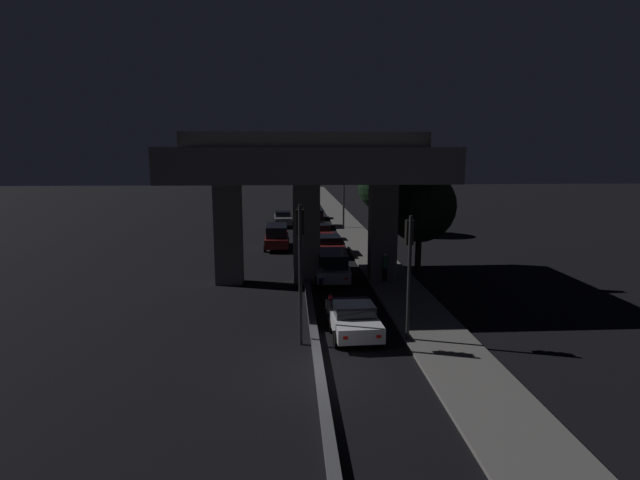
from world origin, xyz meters
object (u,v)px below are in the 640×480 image
Objects in this scene: car_white_lead at (353,318)px; car_black_sixth at (312,212)px; street_lamp at (341,178)px; car_black_fifth at (315,218)px; car_dark_red_third at (329,244)px; car_grey_second_oncoming at (283,218)px; traffic_light_right_of_median at (409,257)px; traffic_light_left_of_median at (300,251)px; car_dark_red_fourth at (321,232)px; car_dark_red_lead_oncoming at (277,236)px; car_silver_second at (332,265)px; pedestrian_on_sidewalk at (385,267)px; motorcycle_black_filtering_near at (331,314)px; motorcycle_blue_filtering_mid at (321,278)px.

car_black_sixth reaches higher than car_white_lead.
car_black_fifth is at bearing 159.49° from street_lamp.
car_dark_red_third is 15.01m from car_grey_second_oncoming.
traffic_light_left_of_median is at bearing -179.94° from traffic_light_right_of_median.
car_grey_second_oncoming is at bearing 18.73° from car_dark_red_fourth.
car_dark_red_fourth is 13.88m from car_black_sixth.
traffic_light_right_of_median is 1.10× the size of car_grey_second_oncoming.
car_dark_red_lead_oncoming is (-3.58, -10.85, 0.00)m from car_black_fifth.
car_silver_second is at bearing 77.88° from traffic_light_left_of_median.
car_silver_second is at bearing 163.53° from pedestrian_on_sidewalk.
car_dark_red_lead_oncoming is (-1.40, 19.94, -2.77)m from traffic_light_left_of_median.
car_silver_second is 7.76m from car_dark_red_third.
traffic_light_left_of_median reaches higher than traffic_light_right_of_median.
motorcycle_black_filtering_near is (-0.85, -35.58, -0.16)m from car_black_sixth.
street_lamp is 1.98× the size of car_dark_red_fourth.
car_dark_red_fourth is 1.07× the size of car_black_sixth.
car_silver_second is 2.13× the size of motorcycle_blue_filtering_mid.
traffic_light_left_of_median reaches higher than motorcycle_blue_filtering_mid.
car_silver_second is at bearing 176.78° from car_dark_red_fourth.
traffic_light_right_of_median is 1.08× the size of car_dark_red_third.
car_black_fifth is 11.43m from car_dark_red_lead_oncoming.
car_dark_red_lead_oncoming is at bearing -121.34° from street_lamp.
motorcycle_black_filtering_near reaches higher than car_white_lead.
car_black_sixth is 0.87× the size of car_dark_red_lead_oncoming.
traffic_light_left_of_median is at bearing 170.03° from car_dark_red_third.
traffic_light_left_of_median is 32.23m from car_grey_second_oncoming.
pedestrian_on_sidewalk reaches higher than car_grey_second_oncoming.
traffic_light_right_of_median is at bearing -90.82° from street_lamp.
street_lamp is (0.43, 29.86, 1.52)m from traffic_light_right_of_median.
street_lamp is 21.37m from pedestrian_on_sidewalk.
car_white_lead is at bearing -94.89° from street_lamp.
traffic_light_right_of_median reaches higher than car_white_lead.
traffic_light_right_of_median reaches higher than car_black_fifth.
car_white_lead is at bearing 177.02° from car_dark_red_third.
car_black_fifth is (-0.31, 13.30, 0.25)m from car_dark_red_third.
car_dark_red_fourth is 9.22m from car_grey_second_oncoming.
car_dark_red_lead_oncoming is at bearing -4.08° from car_grey_second_oncoming.
car_dark_red_fourth is at bearing -2.74° from car_white_lead.
car_silver_second reaches higher than car_dark_red_third.
car_black_fifth is 2.15× the size of motorcycle_blue_filtering_mid.
traffic_light_right_of_median is at bearing 15.22° from car_dark_red_lead_oncoming.
car_black_sixth is 2.17× the size of motorcycle_black_filtering_near.
pedestrian_on_sidewalk is at bearing -171.81° from car_dark_red_fourth.
car_black_sixth is (-2.48, 7.49, -4.19)m from street_lamp.
car_dark_red_third is 8.98m from pedestrian_on_sidewalk.
traffic_light_right_of_median is 29.90m from street_lamp.
street_lamp is at bearing 66.36° from car_grey_second_oncoming.
pedestrian_on_sidewalk is (5.02, 8.88, -2.77)m from traffic_light_left_of_median.
street_lamp is 2.03× the size of car_white_lead.
street_lamp is 29.41m from car_white_lead.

